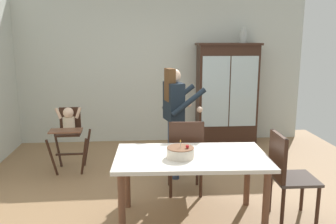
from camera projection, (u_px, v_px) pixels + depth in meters
ground_plane at (175, 201)px, 4.31m from camera, size 6.24×6.24×0.00m
wall_back at (161, 69)px, 6.59m from camera, size 5.32×0.06×2.70m
china_cabinet at (227, 94)px, 6.52m from camera, size 1.13×0.48×1.84m
ceramic_vase at (243, 36)px, 6.33m from camera, size 0.13×0.13×0.27m
high_chair_with_toddler at (69, 128)px, 5.16m from camera, size 0.59×0.69×0.95m
adult_person at (174, 109)px, 4.87m from camera, size 0.59×0.57×1.53m
dining_table at (191, 164)px, 3.70m from camera, size 1.61×0.96×0.74m
birthday_cake at (181, 152)px, 3.61m from camera, size 0.28×0.28×0.19m
dining_chair_far_side at (185, 152)px, 4.37m from camera, size 0.46×0.46×0.96m
dining_chair_right_end at (286, 171)px, 3.76m from camera, size 0.45×0.45×0.96m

